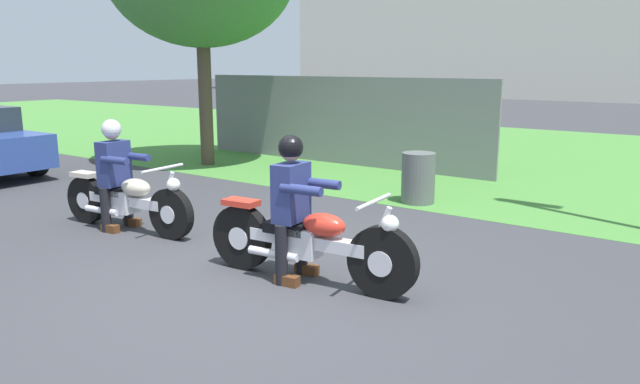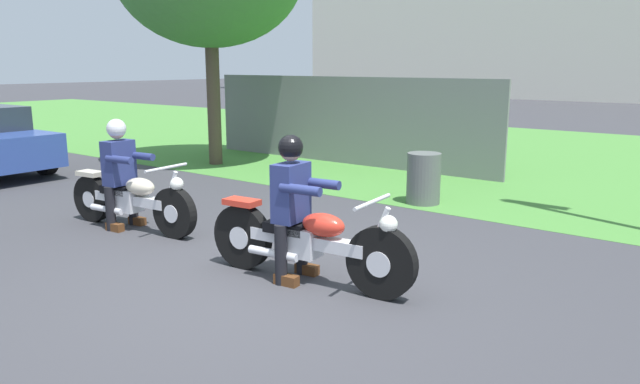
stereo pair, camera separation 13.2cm
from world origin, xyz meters
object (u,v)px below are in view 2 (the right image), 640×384
Objects in this scene: motorcycle_follow at (131,200)px; trash_can at (424,178)px; motorcycle_lead at (308,242)px; rider_follow at (120,165)px; rider_lead at (293,196)px.

motorcycle_follow is 4.18m from trash_can.
motorcycle_lead reaches higher than trash_can.
rider_follow is 1.82× the size of trash_can.
rider_lead is at bearing -81.54° from trash_can.
rider_follow is (-2.94, 0.11, -0.02)m from rider_lead.
motorcycle_follow is at bearing 171.79° from motorcycle_lead.
motorcycle_lead is 0.46m from rider_lead.
motorcycle_follow is 1.53× the size of rider_follow.
motorcycle_follow is (-2.77, 0.13, -0.44)m from rider_lead.
rider_follow reaches higher than motorcycle_lead.
rider_follow is (-0.17, -0.02, 0.43)m from motorcycle_follow.
motorcycle_lead is 1.58× the size of rider_lead.
motorcycle_lead is 3.14m from rider_follow.
rider_lead is at bearing -8.66° from motorcycle_follow.
rider_follow is at bearing 171.79° from rider_lead.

